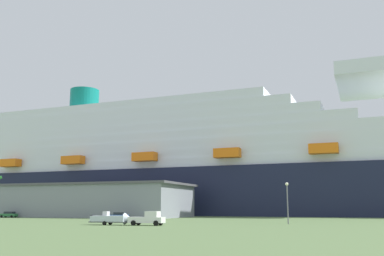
{
  "coord_description": "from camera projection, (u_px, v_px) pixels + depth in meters",
  "views": [
    {
      "loc": [
        33.8,
        -82.72,
        2.93
      ],
      "look_at": [
        -5.89,
        35.46,
        25.23
      ],
      "focal_mm": 41.12,
      "sensor_mm": 36.0,
      "label": 1
    }
  ],
  "objects": [
    {
      "name": "parked_car_green_wagon",
      "position": [
        9.0,
        214.0,
        116.97
      ],
      "size": [
        4.67,
        2.44,
        1.58
      ],
      "color": "#2D723F",
      "rests_on": "ground_plane"
    },
    {
      "name": "terminal_building",
      "position": [
        97.0,
        201.0,
        124.29
      ],
      "size": [
        52.65,
        25.94,
        9.13
      ],
      "color": "gray",
      "rests_on": "ground_plane"
    },
    {
      "name": "small_boat_on_trailer",
      "position": [
        113.0,
        219.0,
        70.51
      ],
      "size": [
        8.2,
        2.31,
        2.15
      ],
      "color": "#595960",
      "rests_on": "ground_plane"
    },
    {
      "name": "street_lamp",
      "position": [
        287.0,
        196.0,
        74.4
      ],
      "size": [
        0.56,
        0.56,
        6.97
      ],
      "color": "slate",
      "rests_on": "ground_plane"
    },
    {
      "name": "ground_plane",
      "position": [
        207.0,
        218.0,
        115.26
      ],
      "size": [
        600.0,
        600.0,
        0.0
      ],
      "primitive_type": "plane",
      "color": "#567042"
    },
    {
      "name": "cruise_ship",
      "position": [
        167.0,
        169.0,
        157.62
      ],
      "size": [
        284.83,
        45.46,
        57.49
      ],
      "color": "#191E38",
      "rests_on": "ground_plane"
    },
    {
      "name": "pickup_truck",
      "position": [
        148.0,
        219.0,
        68.85
      ],
      "size": [
        5.67,
        2.45,
        2.2
      ],
      "color": "white",
      "rests_on": "ground_plane"
    },
    {
      "name": "parked_car_blue_suv",
      "position": [
        119.0,
        216.0,
        102.89
      ],
      "size": [
        4.73,
        2.62,
        1.58
      ],
      "color": "#264C99",
      "rests_on": "ground_plane"
    }
  ]
}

